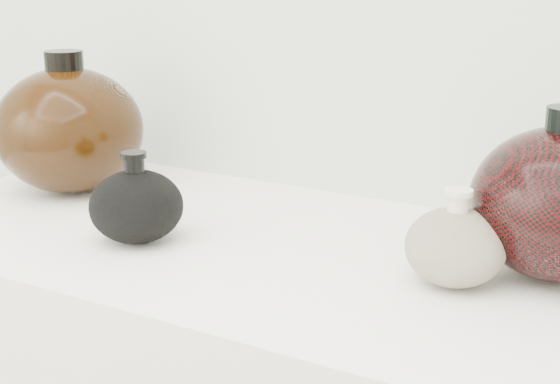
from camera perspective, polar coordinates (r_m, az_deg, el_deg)
The scene contains 3 objects.
black_gourd_vase at distance 1.02m, azimuth -10.46°, elevation -0.98°, with size 0.15×0.15×0.12m.
cream_gourd_vase at distance 0.90m, azimuth 12.70°, elevation -3.89°, with size 0.14×0.14×0.11m.
left_round_pot at distance 1.26m, azimuth -15.15°, elevation 4.44°, with size 0.27×0.27×0.22m.
Camera 1 is at (0.44, 0.13, 1.25)m, focal length 50.00 mm.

